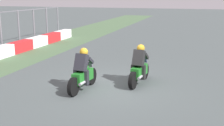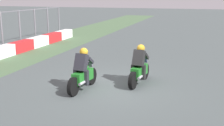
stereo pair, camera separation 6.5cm
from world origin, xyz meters
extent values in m
plane|color=#495252|center=(0.00, 0.00, 0.00)|extent=(120.00, 120.00, 0.00)
cube|color=white|center=(2.75, 7.15, 0.32)|extent=(1.80, 0.60, 0.64)
cube|color=red|center=(4.58, 7.15, 0.32)|extent=(1.80, 0.60, 0.64)
cube|color=white|center=(6.42, 7.15, 0.32)|extent=(1.80, 0.60, 0.64)
cube|color=red|center=(8.25, 7.15, 0.32)|extent=(1.80, 0.60, 0.64)
cube|color=white|center=(10.08, 7.15, 0.32)|extent=(1.80, 0.60, 0.64)
cylinder|color=slate|center=(4.44, 8.30, 1.18)|extent=(0.10, 0.10, 2.36)
cylinder|color=slate|center=(6.22, 8.30, 1.18)|extent=(0.10, 0.10, 2.36)
cylinder|color=slate|center=(8.00, 8.30, 1.18)|extent=(0.10, 0.10, 2.36)
cylinder|color=slate|center=(9.77, 8.30, 1.18)|extent=(0.10, 0.10, 2.36)
cylinder|color=slate|center=(11.55, 8.30, 1.18)|extent=(0.10, 0.10, 2.36)
cylinder|color=black|center=(1.27, -1.00, 0.32)|extent=(0.65, 0.21, 0.64)
cylinder|color=black|center=(-0.12, -0.84, 0.32)|extent=(0.65, 0.21, 0.64)
cube|color=#207524|center=(0.57, -0.92, 0.50)|extent=(1.13, 0.44, 0.40)
ellipsoid|color=#207524|center=(0.67, -0.93, 0.80)|extent=(0.51, 0.35, 0.24)
cube|color=red|center=(0.07, -0.87, 0.52)|extent=(0.08, 0.17, 0.08)
cylinder|color=#A5A5AD|center=(0.21, -1.04, 0.37)|extent=(0.43, 0.15, 0.10)
cube|color=black|center=(0.47, -0.91, 1.02)|extent=(0.53, 0.45, 0.66)
sphere|color=gold|center=(0.69, -0.93, 1.36)|extent=(0.33, 0.33, 0.30)
cube|color=#584D98|center=(1.07, -0.98, 0.84)|extent=(0.18, 0.28, 0.23)
cube|color=black|center=(0.48, -0.71, 0.50)|extent=(0.19, 0.16, 0.52)
cube|color=black|center=(0.43, -1.11, 0.50)|extent=(0.19, 0.16, 0.52)
cube|color=black|center=(0.87, -0.77, 1.04)|extent=(0.39, 0.14, 0.31)
cube|color=black|center=(0.83, -1.13, 1.04)|extent=(0.39, 0.14, 0.31)
cylinder|color=black|center=(-0.05, 0.79, 0.32)|extent=(0.65, 0.18, 0.64)
cylinder|color=black|center=(-1.45, 0.88, 0.32)|extent=(0.65, 0.18, 0.64)
cube|color=#207524|center=(-0.75, 0.84, 0.50)|extent=(1.12, 0.39, 0.40)
ellipsoid|color=#207524|center=(-0.65, 0.83, 0.80)|extent=(0.50, 0.33, 0.24)
cube|color=red|center=(-1.26, 0.87, 0.52)|extent=(0.07, 0.16, 0.08)
cylinder|color=#A5A5AD|center=(-1.11, 0.70, 0.37)|extent=(0.43, 0.13, 0.10)
cube|color=#26262C|center=(-0.85, 0.84, 1.02)|extent=(0.51, 0.43, 0.66)
sphere|color=gold|center=(-0.63, 0.83, 1.36)|extent=(0.32, 0.32, 0.30)
cube|color=slate|center=(-0.25, 0.81, 0.84)|extent=(0.17, 0.27, 0.23)
cube|color=#26262C|center=(-0.86, 1.05, 0.50)|extent=(0.19, 0.15, 0.52)
cube|color=#26262C|center=(-0.89, 0.65, 0.50)|extent=(0.19, 0.15, 0.52)
cube|color=#26262C|center=(-0.46, 1.00, 1.04)|extent=(0.39, 0.12, 0.31)
cube|color=#26262C|center=(-0.49, 0.64, 1.04)|extent=(0.39, 0.12, 0.31)
camera|label=1|loc=(-9.96, -3.17, 3.36)|focal=46.78mm
camera|label=2|loc=(-9.94, -3.24, 3.36)|focal=46.78mm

